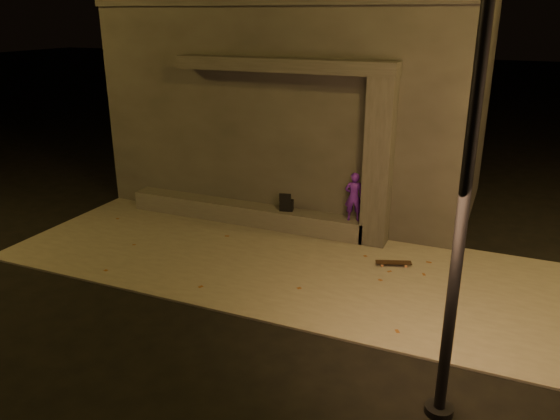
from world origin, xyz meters
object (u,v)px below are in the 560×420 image
at_px(skateboarder, 354,197).
at_px(skateboard, 394,263).
at_px(street_lamp_0, 480,70).
at_px(backpack, 287,204).
at_px(column, 379,163).

height_order(skateboarder, skateboard, skateboarder).
relative_size(skateboarder, street_lamp_0, 0.14).
distance_m(skateboarder, skateboard, 1.81).
bearing_deg(backpack, skateboarder, -12.82).
bearing_deg(street_lamp_0, skateboarder, 117.42).
distance_m(skateboarder, backpack, 1.64).
xyz_separation_m(skateboarder, skateboard, (1.16, -1.02, -0.93)).
bearing_deg(street_lamp_0, skateboard, 109.84).
relative_size(column, skateboarder, 3.30).
distance_m(backpack, street_lamp_0, 7.49).
xyz_separation_m(column, street_lamp_0, (2.11, -5.03, 2.42)).
bearing_deg(street_lamp_0, backpack, 129.89).
xyz_separation_m(column, skateboard, (0.66, -1.02, -1.74)).
distance_m(column, skateboard, 2.12).
distance_m(backpack, skateboard, 2.99).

